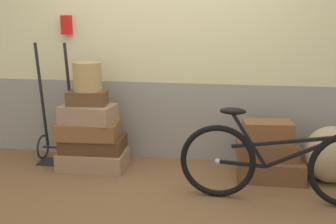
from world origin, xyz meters
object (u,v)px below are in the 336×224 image
at_px(suitcase_5, 270,169).
at_px(suitcase_7, 267,132).
at_px(burlap_sack, 331,155).
at_px(suitcase_1, 94,143).
at_px(suitcase_6, 266,149).
at_px(luggage_trolley, 57,133).
at_px(suitcase_2, 89,130).
at_px(bicycle, 281,163).
at_px(wicker_basket, 87,77).
at_px(suitcase_0, 93,159).
at_px(suitcase_4, 87,98).
at_px(suitcase_3, 88,114).

bearing_deg(suitcase_5, suitcase_7, 144.47).
bearing_deg(burlap_sack, suitcase_1, 179.69).
xyz_separation_m(suitcase_6, luggage_trolley, (-2.21, 0.10, 0.03)).
relative_size(suitcase_2, suitcase_5, 0.98).
height_order(suitcase_2, burlap_sack, burlap_sack).
xyz_separation_m(suitcase_2, luggage_trolley, (-0.42, 0.14, -0.10)).
bearing_deg(suitcase_1, bicycle, -19.13).
bearing_deg(wicker_basket, suitcase_7, 0.14).
xyz_separation_m(suitcase_2, burlap_sack, (2.39, 0.01, -0.14)).
distance_m(suitcase_0, bicycle, 1.91).
bearing_deg(suitcase_1, suitcase_5, -4.07).
distance_m(suitcase_5, wicker_basket, 2.02).
distance_m(luggage_trolley, burlap_sack, 2.81).
xyz_separation_m(suitcase_1, wicker_basket, (-0.03, -0.01, 0.70)).
distance_m(suitcase_0, burlap_sack, 2.35).
bearing_deg(wicker_basket, suitcase_0, -39.52).
xyz_separation_m(wicker_basket, luggage_trolley, (-0.42, 0.13, -0.65)).
relative_size(suitcase_0, suitcase_2, 1.12).
height_order(suitcase_5, suitcase_6, suitcase_6).
xyz_separation_m(suitcase_0, suitcase_4, (-0.04, 0.01, 0.65)).
relative_size(suitcase_3, suitcase_7, 1.17).
distance_m(suitcase_7, bicycle, 0.54).
relative_size(suitcase_4, bicycle, 0.23).
xyz_separation_m(suitcase_5, suitcase_7, (-0.04, 0.03, 0.36)).
height_order(suitcase_6, luggage_trolley, luggage_trolley).
height_order(burlap_sack, bicycle, bicycle).
xyz_separation_m(suitcase_2, suitcase_7, (1.79, 0.02, 0.06)).
relative_size(suitcase_7, burlap_sack, 0.84).
bearing_deg(wicker_basket, luggage_trolley, 163.40).
height_order(suitcase_5, burlap_sack, burlap_sack).
bearing_deg(suitcase_2, burlap_sack, -3.65).
relative_size(suitcase_5, wicker_basket, 2.17).
bearing_deg(suitcase_7, suitcase_2, 174.75).
bearing_deg(suitcase_2, wicker_basket, 60.51).
bearing_deg(suitcase_2, suitcase_6, -2.57).
xyz_separation_m(suitcase_0, wicker_basket, (-0.03, 0.03, 0.87)).
height_order(suitcase_0, suitcase_5, suitcase_5).
height_order(suitcase_2, luggage_trolley, luggage_trolley).
distance_m(suitcase_3, luggage_trolley, 0.53).
height_order(suitcase_1, suitcase_3, suitcase_3).
xyz_separation_m(suitcase_7, burlap_sack, (0.59, -0.01, -0.19)).
height_order(suitcase_0, burlap_sack, burlap_sack).
height_order(suitcase_3, luggage_trolley, luggage_trolley).
height_order(suitcase_5, bicycle, bicycle).
distance_m(suitcase_1, burlap_sack, 2.35).
xyz_separation_m(suitcase_0, burlap_sack, (2.34, 0.02, 0.18)).
bearing_deg(suitcase_2, suitcase_4, 49.18).
bearing_deg(luggage_trolley, suitcase_5, -3.81).
relative_size(suitcase_2, suitcase_6, 1.10).
height_order(suitcase_2, wicker_basket, wicker_basket).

